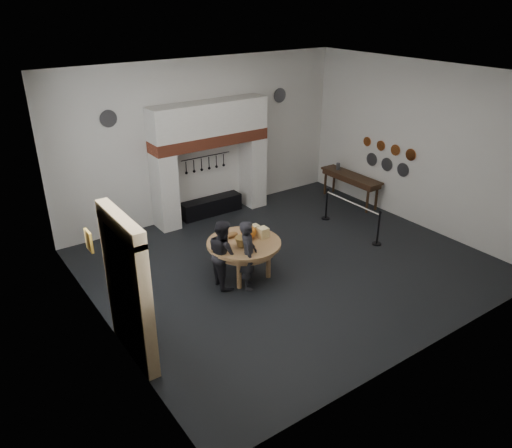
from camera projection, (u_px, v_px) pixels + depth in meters
floor at (288, 264)px, 12.28m from camera, size 9.00×8.00×0.02m
ceiling at (294, 75)px, 10.37m from camera, size 9.00×8.00×0.02m
wall_back at (204, 139)px, 14.30m from camera, size 9.00×0.02×4.50m
wall_front at (439, 243)px, 8.35m from camera, size 9.00×0.02×4.50m
wall_left at (95, 226)px, 8.99m from camera, size 0.02×8.00×4.50m
wall_right at (419, 146)px, 13.66m from camera, size 0.02×8.00×4.50m
chimney_pier_left at (165, 191)px, 13.77m from camera, size 0.55×0.70×2.15m
chimney_pier_right at (253, 171)px, 15.30m from camera, size 0.55×0.70×2.15m
hearth_brick_band at (210, 140)px, 14.01m from camera, size 3.50×0.72×0.32m
chimney_hood at (209, 118)px, 13.75m from camera, size 3.50×0.70×0.90m
iron_range at (211, 206)px, 14.93m from camera, size 1.90×0.45×0.50m
utensil_rail at (206, 156)px, 14.45m from camera, size 1.60×0.02×0.02m
door_recess at (124, 297)px, 8.68m from camera, size 0.04×1.10×2.50m
door_jamb_near at (145, 312)px, 8.19m from camera, size 0.22×0.30×2.60m
door_jamb_far at (114, 276)px, 9.23m from camera, size 0.22×0.30×2.60m
door_lintel at (120, 223)px, 8.14m from camera, size 0.22×1.70×0.30m
wall_plaque at (89, 241)px, 9.88m from camera, size 0.05×0.34×0.44m
work_table at (244, 243)px, 11.44m from camera, size 1.87×1.87×0.07m
pumpkin at (249, 232)px, 11.54m from camera, size 0.36×0.36×0.31m
cheese_block_big at (263, 232)px, 11.60m from camera, size 0.22×0.22×0.24m
cheese_block_small at (255, 229)px, 11.82m from camera, size 0.18×0.18×0.20m
wicker_basket at (242, 242)px, 11.19m from camera, size 0.35×0.35×0.22m
bread_loaf at (232, 235)px, 11.61m from camera, size 0.31×0.18×0.13m
visitor_near at (248, 255)px, 10.99m from camera, size 0.64×0.71×1.63m
visitor_far at (223, 253)px, 11.08m from camera, size 0.71×0.86×1.60m
side_table at (351, 176)px, 15.56m from camera, size 0.55×2.20×0.06m
pewter_jug at (338, 166)px, 15.95m from camera, size 0.12×0.12×0.22m
copper_pan_a at (411, 155)px, 13.92m from camera, size 0.03×0.34×0.34m
copper_pan_b at (395, 150)px, 14.33m from camera, size 0.03×0.32×0.32m
copper_pan_c at (381, 146)px, 14.73m from camera, size 0.03×0.30×0.30m
copper_pan_d at (367, 142)px, 15.14m from camera, size 0.03×0.28×0.28m
pewter_plate_left at (403, 170)px, 14.28m from camera, size 0.03×0.40×0.40m
pewter_plate_mid at (387, 164)px, 14.72m from camera, size 0.03×0.40×0.40m
pewter_plate_right at (372, 159)px, 15.17m from camera, size 0.03×0.40×0.40m
pewter_plate_back_left at (108, 119)px, 12.46m from camera, size 0.44×0.03×0.44m
pewter_plate_back_right at (280, 95)px, 15.27m from camera, size 0.44×0.03×0.44m
barrier_post_near at (378, 229)px, 13.04m from camera, size 0.05×0.05×0.90m
barrier_post_far at (326, 205)px, 14.52m from camera, size 0.05×0.05×0.90m
barrier_rope at (352, 203)px, 13.61m from camera, size 0.04×2.00×0.04m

